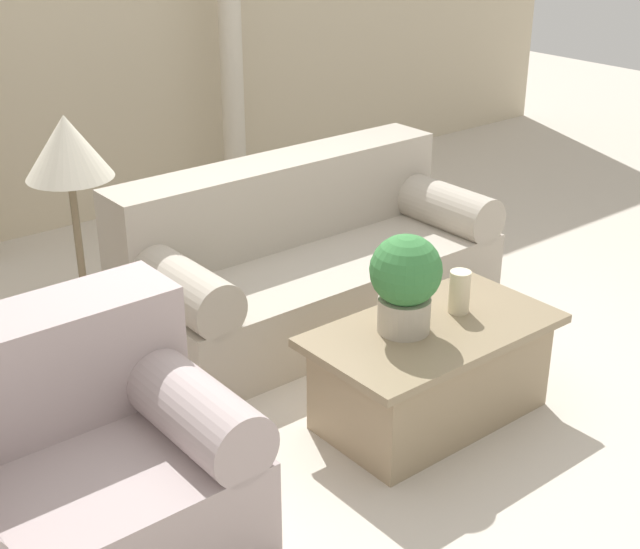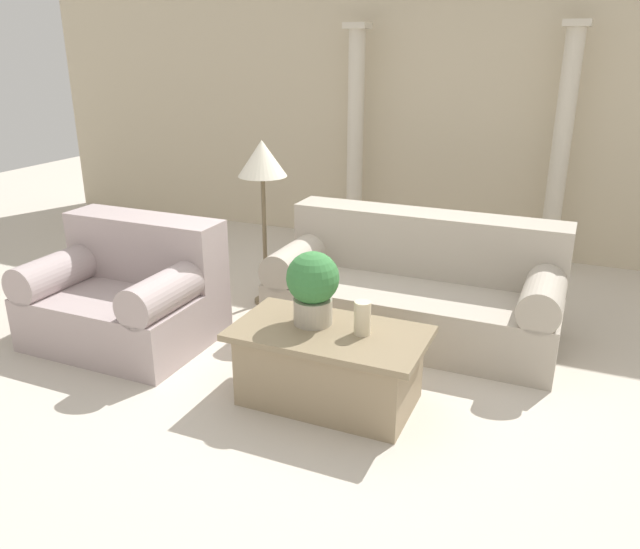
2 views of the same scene
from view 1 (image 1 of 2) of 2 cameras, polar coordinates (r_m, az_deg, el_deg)
ground_plane at (r=4.50m, az=1.60°, el=-7.13°), size 16.00×16.00×0.00m
sofa_long at (r=5.06m, az=-0.96°, el=1.06°), size 2.11×0.96×0.88m
loveseat at (r=3.48m, az=-16.67°, el=-11.67°), size 1.25×0.96×0.88m
coffee_table at (r=4.18m, az=7.14°, el=-6.15°), size 1.17×0.64×0.48m
potted_plant at (r=3.91m, az=5.52°, el=-0.33°), size 0.32×0.32×0.45m
pillar_candle at (r=4.17m, az=8.92°, el=-1.10°), size 0.10×0.10×0.20m
floor_lamp at (r=4.17m, az=-15.81°, el=7.19°), size 0.40×0.40×1.38m
column_right at (r=6.78m, az=-5.74°, el=14.25°), size 0.24×0.24×2.29m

